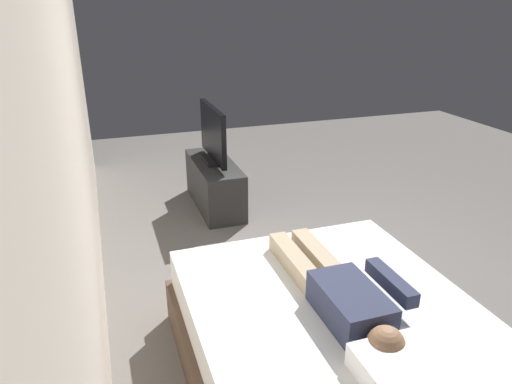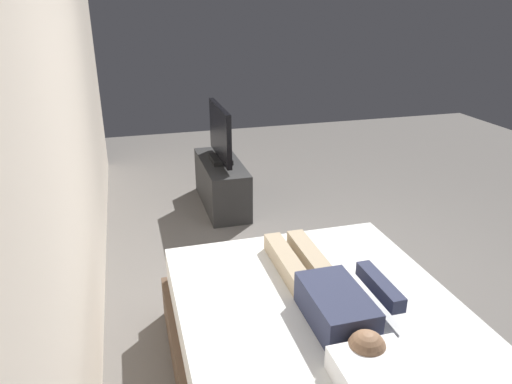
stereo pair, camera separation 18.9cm
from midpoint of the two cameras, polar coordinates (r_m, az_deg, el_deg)
ground_plane at (r=3.77m, az=7.28°, el=-11.67°), size 10.00×10.00×0.00m
back_wall at (r=3.27m, az=-22.94°, el=8.24°), size 6.40×0.10×2.80m
bed at (r=2.84m, az=7.37°, el=-18.21°), size 1.90×1.60×0.54m
pillow at (r=2.22m, az=15.40°, el=-21.20°), size 0.48×0.34×0.12m
person at (r=2.65m, az=8.07°, el=-11.78°), size 1.26×0.46×0.18m
remote at (r=2.98m, az=13.78°, el=-9.76°), size 0.15×0.04×0.02m
tv_stand at (r=5.10m, az=-6.05°, el=0.92°), size 1.10×0.40×0.50m
tv at (r=4.93m, az=-6.30°, el=6.72°), size 0.88×0.20×0.59m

